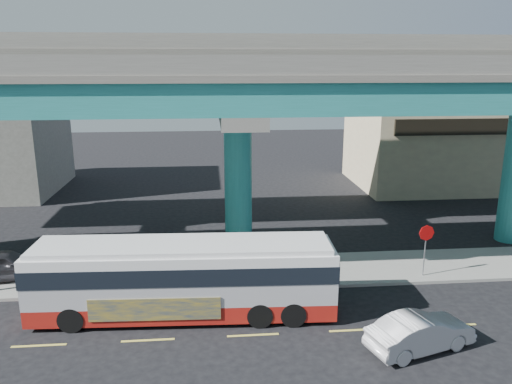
{
  "coord_description": "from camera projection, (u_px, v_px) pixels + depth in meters",
  "views": [
    {
      "loc": [
        -1.47,
        -17.47,
        10.19
      ],
      "look_at": [
        0.51,
        4.0,
        4.6
      ],
      "focal_mm": 35.0,
      "sensor_mm": 36.0,
      "label": 1
    }
  ],
  "objects": [
    {
      "name": "ground",
      "position": [
        252.0,
        331.0,
        19.53
      ],
      "size": [
        120.0,
        120.0,
        0.0
      ],
      "primitive_type": "plane",
      "color": "black",
      "rests_on": "ground"
    },
    {
      "name": "sidewalk",
      "position": [
        243.0,
        273.0,
        24.81
      ],
      "size": [
        70.0,
        4.0,
        0.15
      ],
      "primitive_type": "cube",
      "color": "gray",
      "rests_on": "ground"
    },
    {
      "name": "lane_markings",
      "position": [
        253.0,
        335.0,
        19.24
      ],
      "size": [
        58.0,
        0.12,
        0.01
      ],
      "color": "#D8C64C",
      "rests_on": "ground"
    },
    {
      "name": "viaduct",
      "position": [
        237.0,
        84.0,
        26.01
      ],
      "size": [
        52.0,
        12.4,
        11.7
      ],
      "color": "#207B72",
      "rests_on": "ground"
    },
    {
      "name": "building_beige",
      "position": [
        440.0,
        144.0,
        42.41
      ],
      "size": [
        14.0,
        10.23,
        7.0
      ],
      "color": "#BFAF88",
      "rests_on": "ground"
    },
    {
      "name": "transit_bus",
      "position": [
        184.0,
        276.0,
        20.41
      ],
      "size": [
        12.46,
        3.21,
        3.17
      ],
      "rotation": [
        0.0,
        0.0,
        -0.04
      ],
      "color": "maroon",
      "rests_on": "ground"
    },
    {
      "name": "sedan",
      "position": [
        420.0,
        333.0,
        18.15
      ],
      "size": [
        3.8,
        4.92,
        1.35
      ],
      "primitive_type": "imported",
      "rotation": [
        0.0,
        0.0,
        1.88
      ],
      "color": "#B8B8BD",
      "rests_on": "ground"
    },
    {
      "name": "parked_car",
      "position": [
        4.0,
        265.0,
        23.76
      ],
      "size": [
        2.61,
        4.51,
        1.41
      ],
      "primitive_type": "imported",
      "rotation": [
        0.0,
        0.0,
        1.69
      ],
      "color": "#2F2E33",
      "rests_on": "sidewalk"
    },
    {
      "name": "stop_sign",
      "position": [
        426.0,
        239.0,
        23.83
      ],
      "size": [
        0.77,
        0.11,
        2.58
      ],
      "rotation": [
        0.0,
        0.0,
        -0.31
      ],
      "color": "gray",
      "rests_on": "sidewalk"
    }
  ]
}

